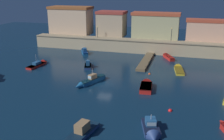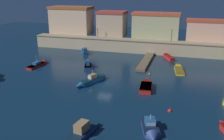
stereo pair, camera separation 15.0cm
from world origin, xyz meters
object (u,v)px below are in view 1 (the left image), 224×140
(moored_boat_9, at_px, (75,138))
(moored_boat_7, at_px, (84,51))
(quay_lamp_0, at_px, (97,30))
(mooring_buoy_0, at_px, (170,111))
(mooring_buoy_1, at_px, (149,74))
(moored_boat_4, at_px, (168,57))
(moored_boat_2, at_px, (146,86))
(moored_boat_5, at_px, (178,69))
(moored_boat_0, at_px, (152,130))
(moored_boat_1, at_px, (90,81))
(moored_boat_13, at_px, (88,65))
(quay_lamp_1, at_px, (172,32))
(moored_boat_3, at_px, (39,64))

(moored_boat_9, bearing_deg, moored_boat_7, -149.38)
(quay_lamp_0, relative_size, mooring_buoy_0, 5.13)
(moored_boat_9, relative_size, mooring_buoy_0, 13.03)
(quay_lamp_0, bearing_deg, mooring_buoy_1, -45.48)
(moored_boat_4, xyz_separation_m, moored_boat_9, (-6.88, -38.64, -0.01))
(moored_boat_2, xyz_separation_m, moored_boat_5, (4.77, 11.77, -0.15))
(moored_boat_2, height_order, mooring_buoy_0, moored_boat_2)
(moored_boat_7, height_order, mooring_buoy_0, moored_boat_7)
(moored_boat_0, relative_size, moored_boat_5, 0.77)
(moored_boat_0, distance_m, moored_boat_1, 18.48)
(moored_boat_5, height_order, moored_boat_13, moored_boat_13)
(mooring_buoy_0, bearing_deg, mooring_buoy_1, 108.75)
(mooring_buoy_1, bearing_deg, moored_boat_7, 145.79)
(quay_lamp_1, relative_size, moored_boat_3, 0.53)
(moored_boat_1, distance_m, moored_boat_7, 23.15)
(quay_lamp_1, height_order, moored_boat_5, quay_lamp_1)
(moored_boat_3, distance_m, moored_boat_9, 31.57)
(moored_boat_1, relative_size, moored_boat_9, 0.94)
(moored_boat_4, relative_size, moored_boat_5, 0.88)
(moored_boat_0, relative_size, moored_boat_1, 0.71)
(quay_lamp_1, bearing_deg, moored_boat_9, -99.64)
(moored_boat_2, xyz_separation_m, moored_boat_9, (-5.06, -18.11, -0.02))
(moored_boat_9, bearing_deg, moored_boat_4, 179.90)
(moored_boat_2, distance_m, moored_boat_4, 20.62)
(moored_boat_1, relative_size, mooring_buoy_0, 12.31)
(moored_boat_0, xyz_separation_m, moored_boat_3, (-27.41, 20.88, -0.13))
(moored_boat_7, bearing_deg, moored_boat_2, -163.96)
(moored_boat_4, distance_m, moored_boat_9, 39.25)
(moored_boat_4, xyz_separation_m, moored_boat_13, (-15.79, -11.84, -0.01))
(quay_lamp_1, height_order, mooring_buoy_1, quay_lamp_1)
(quay_lamp_0, height_order, moored_boat_13, quay_lamp_0)
(moored_boat_3, bearing_deg, mooring_buoy_1, -82.08)
(mooring_buoy_0, bearing_deg, quay_lamp_1, 94.27)
(moored_boat_9, distance_m, mooring_buoy_1, 25.89)
(moored_boat_13, bearing_deg, mooring_buoy_0, -150.77)
(moored_boat_9, bearing_deg, mooring_buoy_0, 147.61)
(moored_boat_4, distance_m, mooring_buoy_1, 13.37)
(moored_boat_0, bearing_deg, moored_boat_1, -152.67)
(quay_lamp_1, bearing_deg, moored_boat_0, -88.91)
(moored_boat_0, distance_m, mooring_buoy_1, 21.81)
(quay_lamp_0, bearing_deg, moored_boat_1, -73.81)
(moored_boat_1, height_order, moored_boat_2, moored_boat_1)
(quay_lamp_0, bearing_deg, moored_boat_7, -119.35)
(moored_boat_1, height_order, moored_boat_5, moored_boat_1)
(moored_boat_7, relative_size, moored_boat_9, 0.83)
(quay_lamp_0, relative_size, moored_boat_9, 0.39)
(moored_boat_9, bearing_deg, moored_boat_1, -154.32)
(moored_boat_9, height_order, moored_boat_13, moored_boat_13)
(moored_boat_13, bearing_deg, quay_lamp_1, -65.27)
(moored_boat_5, bearing_deg, moored_boat_1, 122.19)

